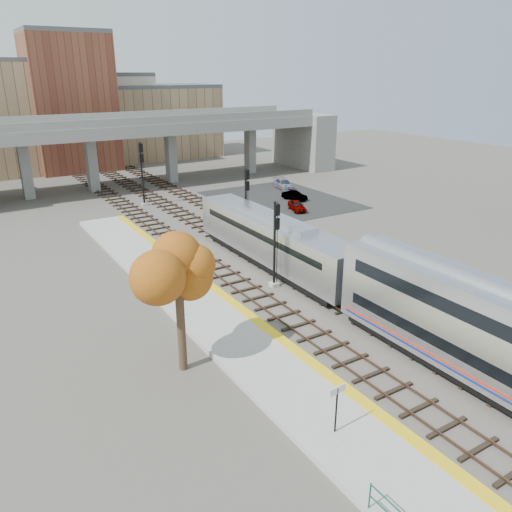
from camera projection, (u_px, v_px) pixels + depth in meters
ground at (345, 318)px, 32.00m from camera, size 160.00×160.00×0.00m
platform at (248, 346)px, 28.37m from camera, size 4.50×60.00×0.35m
yellow_strip at (275, 335)px, 29.24m from camera, size 0.70×60.00×0.01m
tracks at (255, 256)px, 42.40m from camera, size 10.70×95.00×0.25m
overpass at (156, 141)px, 68.28m from camera, size 54.00×12.00×9.50m
buildings_far at (87, 115)px, 82.96m from camera, size 43.00×21.00×20.60m
parking_lot at (280, 200)px, 61.21m from camera, size 14.00×18.00×0.04m
locomotive at (273, 240)px, 39.64m from camera, size 3.02×19.05×4.10m
signal_mast_near at (275, 248)px, 35.57m from camera, size 0.60×0.64×6.39m
signal_mast_mid at (246, 205)px, 46.28m from camera, size 0.60×0.64×6.61m
signal_mast_far at (142, 174)px, 57.27m from camera, size 0.60×0.64×7.35m
station_sign at (337, 400)px, 20.85m from camera, size 0.90×0.12×2.27m
tree at (178, 277)px, 24.72m from camera, size 3.60×3.60×7.11m
car_a at (297, 206)px, 56.12m from camera, size 2.30×3.64×1.15m
car_b at (295, 196)px, 60.79m from camera, size 2.08×3.44×1.07m
car_c at (284, 184)px, 66.66m from camera, size 2.51×4.50×1.23m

